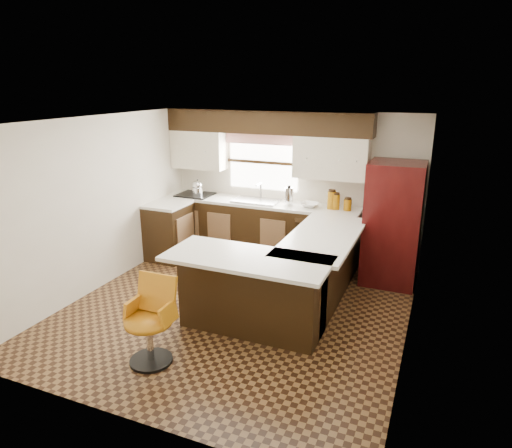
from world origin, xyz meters
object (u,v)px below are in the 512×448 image
at_px(refrigerator, 393,224).
at_px(peninsula_return, 252,294).
at_px(peninsula_long, 318,270).
at_px(bar_chair, 148,323).

bearing_deg(refrigerator, peninsula_return, -123.20).
bearing_deg(peninsula_return, refrigerator, 56.80).
xyz_separation_m(peninsula_long, refrigerator, (0.80, 1.05, 0.44)).
distance_m(peninsula_return, bar_chair, 1.27).
bearing_deg(peninsula_return, peninsula_long, 61.70).
height_order(refrigerator, bar_chair, refrigerator).
bearing_deg(bar_chair, peninsula_return, 54.74).
bearing_deg(peninsula_return, bar_chair, -124.13).
height_order(peninsula_long, refrigerator, refrigerator).
relative_size(peninsula_return, refrigerator, 0.93).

